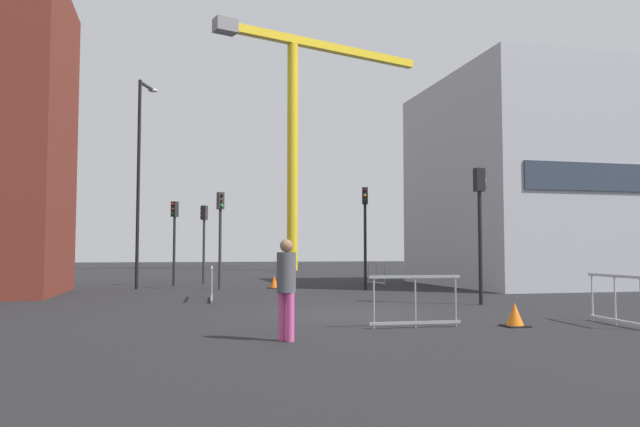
{
  "coord_description": "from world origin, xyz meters",
  "views": [
    {
      "loc": [
        -4.53,
        -15.35,
        1.57
      ],
      "look_at": [
        0.0,
        3.58,
        2.77
      ],
      "focal_mm": 34.88,
      "sensor_mm": 36.0,
      "label": 1
    }
  ],
  "objects_px": {
    "traffic_light_island": "(174,229)",
    "traffic_light_crosswalk": "(480,213)",
    "streetlamp_tall": "(140,169)",
    "traffic_light_far": "(204,231)",
    "traffic_cone_on_verge": "(274,282)",
    "pedestrian_walking": "(286,281)",
    "construction_crane": "(299,106)",
    "traffic_light_corner": "(365,221)",
    "traffic_cone_by_barrier": "(515,316)",
    "traffic_light_median": "(220,224)"
  },
  "relations": [
    {
      "from": "streetlamp_tall",
      "to": "traffic_light_island",
      "type": "distance_m",
      "value": 3.48
    },
    {
      "from": "traffic_light_island",
      "to": "traffic_light_crosswalk",
      "type": "xyz_separation_m",
      "value": [
        8.83,
        -12.4,
        0.12
      ]
    },
    {
      "from": "traffic_light_corner",
      "to": "traffic_light_island",
      "type": "distance_m",
      "value": 8.98
    },
    {
      "from": "traffic_light_median",
      "to": "traffic_light_island",
      "type": "distance_m",
      "value": 3.86
    },
    {
      "from": "traffic_cone_by_barrier",
      "to": "traffic_cone_on_verge",
      "type": "distance_m",
      "value": 14.88
    },
    {
      "from": "traffic_light_island",
      "to": "traffic_cone_on_verge",
      "type": "xyz_separation_m",
      "value": [
        4.18,
        -2.85,
        -2.36
      ]
    },
    {
      "from": "streetlamp_tall",
      "to": "traffic_cone_by_barrier",
      "type": "bearing_deg",
      "value": -61.66
    },
    {
      "from": "traffic_light_median",
      "to": "pedestrian_walking",
      "type": "bearing_deg",
      "value": -89.89
    },
    {
      "from": "traffic_light_far",
      "to": "traffic_light_island",
      "type": "height_order",
      "value": "traffic_light_island"
    },
    {
      "from": "traffic_light_corner",
      "to": "traffic_cone_by_barrier",
      "type": "height_order",
      "value": "traffic_light_corner"
    },
    {
      "from": "traffic_light_median",
      "to": "traffic_light_crosswalk",
      "type": "distance_m",
      "value": 11.41
    },
    {
      "from": "traffic_light_island",
      "to": "traffic_light_crosswalk",
      "type": "distance_m",
      "value": 15.23
    },
    {
      "from": "construction_crane",
      "to": "pedestrian_walking",
      "type": "xyz_separation_m",
      "value": [
        -8.46,
        -40.45,
        -12.89
      ]
    },
    {
      "from": "traffic_cone_by_barrier",
      "to": "traffic_cone_on_verge",
      "type": "xyz_separation_m",
      "value": [
        -2.72,
        14.63,
        0.02
      ]
    },
    {
      "from": "traffic_light_island",
      "to": "traffic_cone_by_barrier",
      "type": "relative_size",
      "value": 7.7
    },
    {
      "from": "traffic_light_far",
      "to": "traffic_light_crosswalk",
      "type": "height_order",
      "value": "traffic_light_crosswalk"
    },
    {
      "from": "traffic_light_crosswalk",
      "to": "pedestrian_walking",
      "type": "height_order",
      "value": "traffic_light_crosswalk"
    },
    {
      "from": "traffic_light_far",
      "to": "traffic_cone_on_verge",
      "type": "relative_size",
      "value": 7.11
    },
    {
      "from": "traffic_light_far",
      "to": "pedestrian_walking",
      "type": "bearing_deg",
      "value": -88.77
    },
    {
      "from": "traffic_light_island",
      "to": "pedestrian_walking",
      "type": "bearing_deg",
      "value": -84.23
    },
    {
      "from": "construction_crane",
      "to": "traffic_light_island",
      "type": "height_order",
      "value": "construction_crane"
    },
    {
      "from": "traffic_light_island",
      "to": "streetlamp_tall",
      "type": "bearing_deg",
      "value": -126.78
    },
    {
      "from": "construction_crane",
      "to": "traffic_light_corner",
      "type": "height_order",
      "value": "construction_crane"
    },
    {
      "from": "traffic_cone_on_verge",
      "to": "traffic_light_crosswalk",
      "type": "bearing_deg",
      "value": -64.07
    },
    {
      "from": "streetlamp_tall",
      "to": "traffic_light_crosswalk",
      "type": "bearing_deg",
      "value": -45.41
    },
    {
      "from": "traffic_light_corner",
      "to": "traffic_cone_on_verge",
      "type": "distance_m",
      "value": 4.71
    },
    {
      "from": "streetlamp_tall",
      "to": "traffic_light_crosswalk",
      "type": "relative_size",
      "value": 2.19
    },
    {
      "from": "traffic_light_corner",
      "to": "construction_crane",
      "type": "bearing_deg",
      "value": 84.43
    },
    {
      "from": "construction_crane",
      "to": "streetlamp_tall",
      "type": "height_order",
      "value": "construction_crane"
    },
    {
      "from": "construction_crane",
      "to": "streetlamp_tall",
      "type": "relative_size",
      "value": 2.27
    },
    {
      "from": "streetlamp_tall",
      "to": "traffic_light_crosswalk",
      "type": "height_order",
      "value": "streetlamp_tall"
    },
    {
      "from": "traffic_light_far",
      "to": "traffic_cone_on_verge",
      "type": "bearing_deg",
      "value": -59.45
    },
    {
      "from": "traffic_light_island",
      "to": "traffic_light_crosswalk",
      "type": "relative_size",
      "value": 0.95
    },
    {
      "from": "pedestrian_walking",
      "to": "traffic_light_crosswalk",
      "type": "bearing_deg",
      "value": 40.86
    },
    {
      "from": "construction_crane",
      "to": "traffic_light_far",
      "type": "xyz_separation_m",
      "value": [
        -8.89,
        -20.2,
        -11.35
      ]
    },
    {
      "from": "construction_crane",
      "to": "traffic_light_crosswalk",
      "type": "relative_size",
      "value": 4.96
    },
    {
      "from": "traffic_light_median",
      "to": "construction_crane",
      "type": "bearing_deg",
      "value": 71.53
    },
    {
      "from": "traffic_cone_on_verge",
      "to": "construction_crane",
      "type": "bearing_deg",
      "value": 76.14
    },
    {
      "from": "traffic_light_crosswalk",
      "to": "traffic_light_median",
      "type": "bearing_deg",
      "value": 127.82
    },
    {
      "from": "traffic_light_corner",
      "to": "traffic_light_island",
      "type": "xyz_separation_m",
      "value": [
        -7.73,
        4.57,
        -0.23
      ]
    },
    {
      "from": "traffic_light_far",
      "to": "traffic_light_island",
      "type": "relative_size",
      "value": 0.99
    },
    {
      "from": "streetlamp_tall",
      "to": "traffic_light_crosswalk",
      "type": "distance_m",
      "value": 14.85
    },
    {
      "from": "traffic_light_median",
      "to": "traffic_light_far",
      "type": "bearing_deg",
      "value": 94.44
    },
    {
      "from": "traffic_light_corner",
      "to": "traffic_light_far",
      "type": "height_order",
      "value": "traffic_light_corner"
    },
    {
      "from": "traffic_light_far",
      "to": "traffic_light_island",
      "type": "xyz_separation_m",
      "value": [
        -1.43,
        -1.82,
        0.02
      ]
    },
    {
      "from": "traffic_light_far",
      "to": "traffic_cone_on_verge",
      "type": "height_order",
      "value": "traffic_light_far"
    },
    {
      "from": "traffic_cone_by_barrier",
      "to": "traffic_light_median",
      "type": "bearing_deg",
      "value": 109.8
    },
    {
      "from": "traffic_light_crosswalk",
      "to": "traffic_cone_by_barrier",
      "type": "relative_size",
      "value": 8.1
    },
    {
      "from": "construction_crane",
      "to": "pedestrian_walking",
      "type": "height_order",
      "value": "construction_crane"
    },
    {
      "from": "traffic_light_median",
      "to": "traffic_cone_by_barrier",
      "type": "relative_size",
      "value": 8.01
    }
  ]
}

